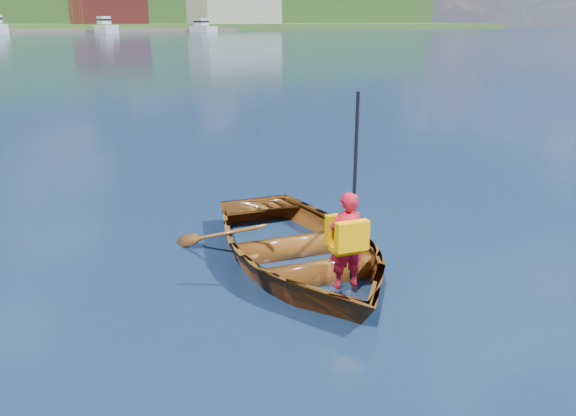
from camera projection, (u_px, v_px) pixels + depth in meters
The scene contains 3 objects.
ground at pixel (246, 316), 5.41m from camera, with size 600.00×600.00×0.00m.
rowboat at pixel (299, 247), 6.50m from camera, with size 3.14×3.92×0.72m.
child_paddler at pixel (347, 238), 5.62m from camera, with size 0.41×0.39×1.96m.
Camera 1 is at (-2.24, -4.27, 2.70)m, focal length 35.00 mm.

